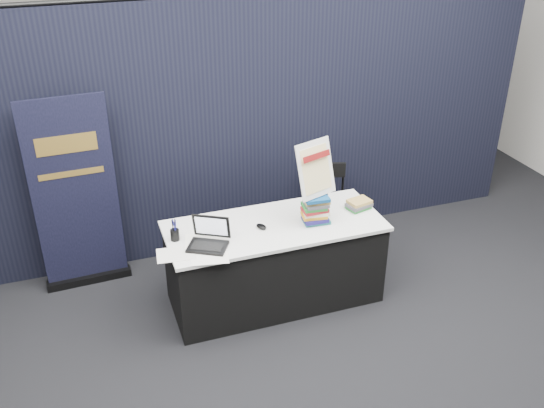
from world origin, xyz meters
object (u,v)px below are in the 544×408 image
Objects in this scene: display_table at (275,262)px; stacking_chair at (331,205)px; pullup_banner at (77,206)px; laptop at (206,239)px; info_sign at (316,170)px; book_stack_tall at (316,209)px; book_stack_short at (359,205)px.

stacking_chair is at bearing 37.70° from display_table.
pullup_banner is (-1.52, 0.81, 0.40)m from display_table.
info_sign is (0.94, 0.08, 0.41)m from laptop.
info_sign is 1.11m from stacking_chair.
display_table is at bearing -30.28° from pullup_banner.
pullup_banner is 2.35m from stacking_chair.
laptop is 1.63m from stacking_chair.
book_stack_tall is at bearing -108.91° from info_sign.
book_stack_short is 0.69m from stacking_chair.
display_table is 1.76m from pullup_banner.
pullup_banner is at bearing -167.00° from stacking_chair.
laptop is at bearing -176.97° from book_stack_tall.
pullup_banner is at bearing 151.99° from display_table.
book_stack_tall is 0.14× the size of pullup_banner.
display_table is 0.88m from book_stack_short.
display_table is 2.10× the size of stacking_chair.
laptop reaches higher than stacking_chair.
book_stack_tall is 0.46m from book_stack_short.
info_sign is at bearing -172.46° from book_stack_short.
book_stack_short is 0.62m from info_sign.
laptop is 0.94m from book_stack_tall.
stacking_chair is (1.41, 0.75, -0.33)m from laptop.
laptop is 1.31m from pullup_banner.
book_stack_tall is 0.52× the size of info_sign.
book_stack_short is at bearing 35.60° from laptop.
book_stack_tall reaches higher than display_table.
laptop is 0.21× the size of pullup_banner.
book_stack_short is at bearing 11.38° from book_stack_tall.
stacking_chair is at bearing 87.23° from book_stack_short.
display_table is 1.02m from stacking_chair.
book_stack_short is (1.38, 0.14, -0.01)m from laptop.
book_stack_short is (0.77, 0.01, 0.41)m from display_table.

